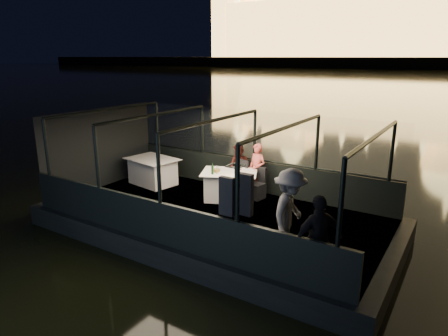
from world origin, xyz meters
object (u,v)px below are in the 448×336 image
Objects in this scene: dining_table_aft at (153,172)px; person_woman_coral at (257,169)px; person_man_maroon at (239,166)px; dining_table_central at (229,185)px; chair_port_right at (256,182)px; passenger_dark at (319,235)px; wine_bottle at (212,169)px; passenger_stripe at (290,215)px; coat_stand at (235,215)px; chair_port_left at (239,179)px.

dining_table_aft is 3.23m from person_woman_coral.
person_man_maroon is at bearing 18.00° from dining_table_aft.
dining_table_central is 1.72× the size of chair_port_right.
passenger_dark is 4.31m from wine_bottle.
person_woman_coral is 3.57m from passenger_stripe.
passenger_stripe is (0.81, 0.66, -0.05)m from coat_stand.
dining_table_aft is (-2.65, -0.10, 0.00)m from dining_table_central.
passenger_stripe is at bearing -30.19° from wine_bottle.
passenger_stripe is at bearing 39.31° from coat_stand.
chair_port_left reaches higher than dining_table_central.
passenger_stripe is (2.05, -2.55, 0.40)m from chair_port_right.
chair_port_left is 0.54× the size of passenger_stripe.
chair_port_left is 4.63m from passenger_dark.
passenger_stripe reaches higher than chair_port_left.
passenger_stripe is at bearing -40.90° from chair_port_right.
person_woman_coral is (0.45, 0.72, 0.36)m from dining_table_central.
coat_stand reaches higher than dining_table_aft.
passenger_dark is (3.40, -2.69, 0.47)m from dining_table_central.
person_woman_coral reaches higher than chair_port_left.
person_man_maroon is 4.91m from passenger_dark.
dining_table_aft is 5.23m from coat_stand.
passenger_stripe is at bearing -25.44° from chair_port_left.
chair_port_right reaches higher than dining_table_aft.
wine_bottle is (-0.29, -0.87, 0.47)m from chair_port_left.
person_woman_coral reaches higher than chair_port_right.
dining_table_central is 3.35m from coat_stand.
dining_table_central is at bearing -68.52° from person_man_maroon.
person_man_maroon reaches higher than chair_port_left.
coat_stand is at bearing 123.43° from passenger_stripe.
person_man_maroon is (-1.95, 3.48, -0.15)m from coat_stand.
passenger_stripe reaches higher than chair_port_right.
person_man_maroon is at bearing 38.43° from passenger_stripe.
person_woman_coral is (-1.37, 3.48, -0.15)m from coat_stand.
coat_stand is 1.05m from passenger_stripe.
passenger_dark is (3.53, -3.41, 0.10)m from person_man_maroon.
person_man_maroon reaches higher than dining_table_central.
dining_table_central is 0.82m from person_man_maroon.
person_woman_coral is 4.97× the size of wine_bottle.
person_woman_coral is 0.57m from person_man_maroon.
coat_stand reaches higher than chair_port_right.
chair_port_right is 4.24m from passenger_dark.
dining_table_aft is 2.74m from chair_port_left.
chair_port_left is 0.43m from person_man_maroon.
person_woman_coral is (-0.14, 0.27, 0.30)m from chair_port_right.
chair_port_right is 0.58× the size of person_woman_coral.
chair_port_right is at bearing 9.66° from dining_table_aft.
dining_table_aft is 2.47m from wine_bottle.
wine_bottle is at bearing -85.15° from person_man_maroon.
person_man_maroon is (2.52, 0.82, 0.36)m from dining_table_aft.
dining_table_aft is at bearing -151.86° from person_woman_coral.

